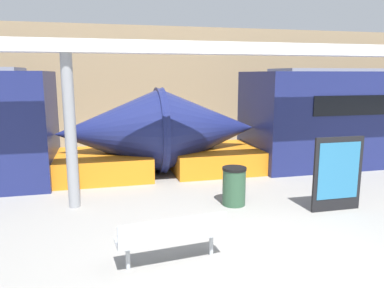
# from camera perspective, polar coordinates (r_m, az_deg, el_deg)

# --- Properties ---
(ground_plane) EXTENTS (60.00, 60.00, 0.00)m
(ground_plane) POSITION_cam_1_polar(r_m,az_deg,el_deg) (6.24, 10.06, -18.56)
(ground_plane) COLOR gray
(station_wall) EXTENTS (56.00, 0.20, 5.00)m
(station_wall) POSITION_cam_1_polar(r_m,az_deg,el_deg) (16.25, -5.85, 8.72)
(station_wall) COLOR #9E8460
(station_wall) RESTS_ON ground_plane
(bench_near) EXTENTS (1.80, 0.62, 0.82)m
(bench_near) POSITION_cam_1_polar(r_m,az_deg,el_deg) (6.13, -3.01, -13.65)
(bench_near) COLOR #ADB2B7
(bench_near) RESTS_ON ground_plane
(trash_bin) EXTENTS (0.56, 0.56, 0.90)m
(trash_bin) POSITION_cam_1_polar(r_m,az_deg,el_deg) (8.83, 6.42, -6.38)
(trash_bin) COLOR #2D5138
(trash_bin) RESTS_ON ground_plane
(poster_board) EXTENTS (1.19, 0.07, 1.68)m
(poster_board) POSITION_cam_1_polar(r_m,az_deg,el_deg) (8.91, 21.31, -4.25)
(poster_board) COLOR black
(poster_board) RESTS_ON ground_plane
(support_column_near) EXTENTS (0.26, 0.26, 3.48)m
(support_column_near) POSITION_cam_1_polar(r_m,az_deg,el_deg) (8.79, -18.04, 1.69)
(support_column_near) COLOR gray
(support_column_near) RESTS_ON ground_plane
(canopy_beam) EXTENTS (28.00, 0.60, 0.28)m
(canopy_beam) POSITION_cam_1_polar(r_m,az_deg,el_deg) (8.71, -18.77, 13.99)
(canopy_beam) COLOR silver
(canopy_beam) RESTS_ON support_column_near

